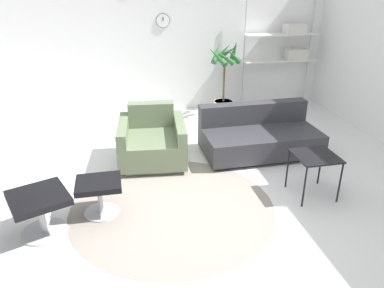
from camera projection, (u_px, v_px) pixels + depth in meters
name	position (u px, v px, depth m)	size (l,w,h in m)	color
ground_plane	(185.00, 203.00, 4.14)	(12.00, 12.00, 0.00)	white
wall_back	(149.00, 33.00, 6.46)	(12.00, 0.09, 2.80)	white
round_rug	(173.00, 207.00, 4.06)	(2.21, 2.21, 0.01)	gray
ottoman	(99.00, 190.00, 3.85)	(0.46, 0.39, 0.39)	#BCBCC1
armchair_red	(152.00, 142.00, 4.99)	(0.94, 0.98, 0.72)	silver
couch_low	(259.00, 137.00, 5.24)	(1.59, 0.87, 0.65)	black
side_table	(315.00, 159.00, 4.12)	(0.46, 0.46, 0.50)	black
potted_plant	(224.00, 83.00, 6.55)	(0.60, 0.60, 1.35)	silver
shelf_unit	(289.00, 45.00, 6.82)	(1.35, 0.28, 1.94)	#BCBCC1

